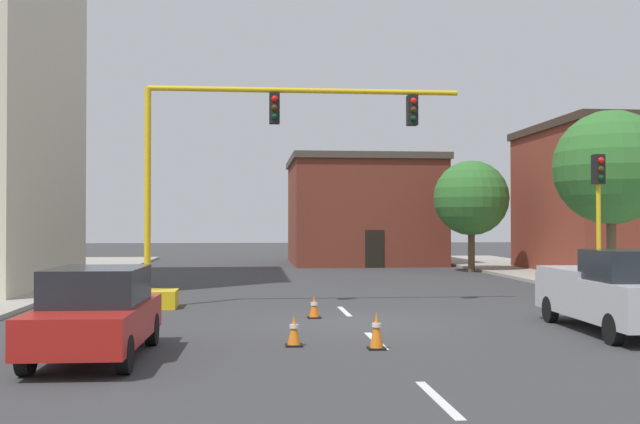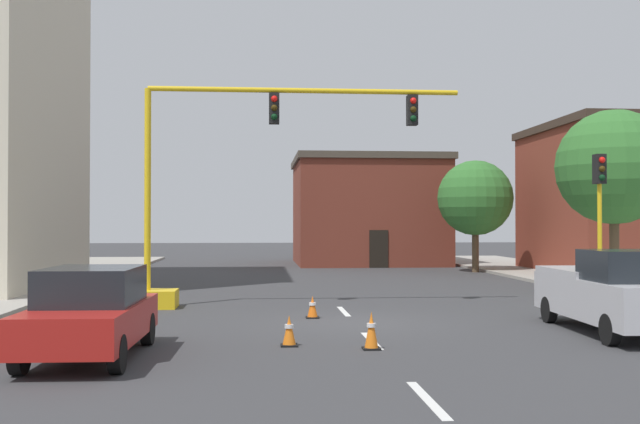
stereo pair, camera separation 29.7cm
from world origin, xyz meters
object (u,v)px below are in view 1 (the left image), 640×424
object	(u,v)px
traffic_cone_roadside_c	(294,331)
traffic_signal_gantry	(195,232)
traffic_cone_roadside_b	(314,307)
traffic_light_pole_right	(599,194)
tree_right_mid	(611,168)
pickup_truck_silver	(617,292)
sedan_red_near_left	(97,312)
traffic_cone_roadside_a	(377,331)
tree_right_far	(471,198)

from	to	relation	value
traffic_cone_roadside_c	traffic_signal_gantry	bearing A→B (deg)	109.31
traffic_cone_roadside_b	traffic_light_pole_right	bearing A→B (deg)	15.28
traffic_light_pole_right	traffic_cone_roadside_c	bearing A→B (deg)	-144.92
traffic_cone_roadside_b	traffic_cone_roadside_c	xyz separation A→B (m)	(-0.82, -4.59, 0.02)
traffic_signal_gantry	traffic_cone_roadside_c	size ratio (longest dim) A/B	16.21
traffic_signal_gantry	traffic_light_pole_right	xyz separation A→B (m)	(12.79, -0.30, 1.19)
traffic_light_pole_right	tree_right_mid	size ratio (longest dim) A/B	0.69
traffic_signal_gantry	traffic_cone_roadside_c	xyz separation A→B (m)	(2.61, -7.45, -2.01)
pickup_truck_silver	sedan_red_near_left	distance (m)	11.83
traffic_cone_roadside_a	traffic_cone_roadside_b	xyz separation A→B (m)	(-0.85, 5.14, -0.09)
traffic_signal_gantry	traffic_light_pole_right	size ratio (longest dim) A/B	2.21
pickup_truck_silver	traffic_cone_roadside_a	world-z (taller)	pickup_truck_silver
traffic_light_pole_right	tree_right_far	size ratio (longest dim) A/B	0.81
sedan_red_near_left	tree_right_mid	bearing A→B (deg)	37.27
traffic_signal_gantry	sedan_red_near_left	size ratio (longest dim) A/B	2.34
traffic_cone_roadside_a	traffic_cone_roadside_c	size ratio (longest dim) A/B	1.19
tree_right_far	tree_right_mid	bearing A→B (deg)	-79.75
tree_right_mid	traffic_cone_roadside_a	distance (m)	17.11
pickup_truck_silver	traffic_cone_roadside_c	xyz separation A→B (m)	(-7.74, -1.22, -0.65)
traffic_light_pole_right	traffic_cone_roadside_b	world-z (taller)	traffic_light_pole_right
tree_right_mid	tree_right_far	world-z (taller)	tree_right_mid
pickup_truck_silver	traffic_signal_gantry	bearing A→B (deg)	148.97
traffic_cone_roadside_a	traffic_cone_roadside_c	xyz separation A→B (m)	(-1.67, 0.55, -0.06)
traffic_light_pole_right	traffic_cone_roadside_b	distance (m)	10.23
tree_right_far	traffic_cone_roadside_a	bearing A→B (deg)	-111.20
traffic_cone_roadside_a	traffic_cone_roadside_b	size ratio (longest dim) A/B	1.29
traffic_cone_roadside_a	traffic_cone_roadside_c	world-z (taller)	traffic_cone_roadside_a
tree_right_far	pickup_truck_silver	xyz separation A→B (m)	(-3.06, -21.78, -2.96)
tree_right_mid	sedan_red_near_left	distance (m)	21.36
traffic_signal_gantry	sedan_red_near_left	bearing A→B (deg)	-98.31
traffic_cone_roadside_b	traffic_cone_roadside_c	bearing A→B (deg)	-100.12
traffic_light_pole_right	pickup_truck_silver	xyz separation A→B (m)	(-2.44, -5.93, -2.55)
tree_right_mid	traffic_cone_roadside_a	xyz separation A→B (m)	(-11.19, -12.19, -4.35)
traffic_cone_roadside_c	traffic_cone_roadside_b	bearing A→B (deg)	79.88
traffic_cone_roadside_c	tree_right_far	bearing A→B (deg)	64.84
sedan_red_near_left	traffic_cone_roadside_b	world-z (taller)	sedan_red_near_left
traffic_cone_roadside_a	sedan_red_near_left	bearing A→B (deg)	-174.46
pickup_truck_silver	traffic_cone_roadside_a	size ratio (longest dim) A/B	7.00
tree_right_mid	traffic_cone_roadside_c	distance (m)	17.90
traffic_cone_roadside_c	pickup_truck_silver	bearing A→B (deg)	8.98
traffic_light_pole_right	sedan_red_near_left	distance (m)	16.49
sedan_red_near_left	traffic_cone_roadside_b	bearing A→B (deg)	50.50
tree_right_far	traffic_cone_roadside_b	bearing A→B (deg)	-118.47
traffic_cone_roadside_a	traffic_cone_roadside_b	distance (m)	5.21
sedan_red_near_left	traffic_cone_roadside_c	bearing A→B (deg)	15.67
tree_right_mid	pickup_truck_silver	size ratio (longest dim) A/B	1.27
tree_right_mid	sedan_red_near_left	size ratio (longest dim) A/B	1.53
pickup_truck_silver	traffic_cone_roadside_b	xyz separation A→B (m)	(-6.92, 3.37, -0.68)
traffic_signal_gantry	tree_right_far	world-z (taller)	traffic_signal_gantry
traffic_cone_roadside_c	sedan_red_near_left	bearing A→B (deg)	-164.33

